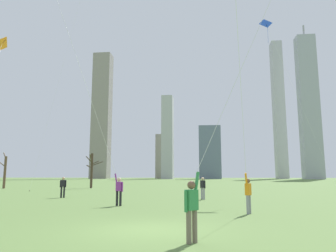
# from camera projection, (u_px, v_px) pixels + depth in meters

# --- Properties ---
(ground_plane) EXTENTS (400.00, 400.00, 0.00)m
(ground_plane) POSITION_uv_depth(u_px,v_px,m) (149.00, 230.00, 10.46)
(ground_plane) COLOR #5B7A3D
(kite_flyer_midfield_right_white) EXTENTS (6.10, 4.11, 13.99)m
(kite_flyer_midfield_right_white) POSITION_uv_depth(u_px,v_px,m) (236.00, 96.00, 9.83)
(kite_flyer_midfield_right_white) COLOR #726656
(kite_flyer_midfield_right_white) RESTS_ON ground
(kite_flyer_foreground_left_teal) EXTENTS (8.04, 1.58, 20.30)m
(kite_flyer_foreground_left_teal) POSITION_uv_depth(u_px,v_px,m) (102.00, 137.00, 19.46)
(kite_flyer_foreground_left_teal) COLOR black
(kite_flyer_foreground_left_teal) RESTS_ON ground
(kite_flyer_midfield_left_red) EXTENTS (2.00, 9.84, 14.56)m
(kite_flyer_midfield_left_red) POSITION_uv_depth(u_px,v_px,m) (245.00, 147.00, 13.79)
(kite_flyer_midfield_left_red) COLOR gray
(kite_flyer_midfield_left_red) RESTS_ON ground
(bystander_far_off_by_trees) EXTENTS (0.39, 0.38, 1.62)m
(bystander_far_off_by_trees) POSITION_uv_depth(u_px,v_px,m) (203.00, 187.00, 23.45)
(bystander_far_off_by_trees) COLOR gray
(bystander_far_off_by_trees) RESTS_ON ground
(bystander_strolling_midfield) EXTENTS (0.51, 0.25, 1.62)m
(bystander_strolling_midfield) POSITION_uv_depth(u_px,v_px,m) (63.00, 186.00, 25.32)
(bystander_strolling_midfield) COLOR black
(bystander_strolling_midfield) RESTS_ON ground
(distant_kite_high_overhead_blue) EXTENTS (7.15, 2.72, 16.80)m
(distant_kite_high_overhead_blue) POSITION_uv_depth(u_px,v_px,m) (270.00, 34.00, 30.66)
(distant_kite_high_overhead_blue) COLOR blue
(distant_kite_high_overhead_blue) RESTS_ON ground
(bare_tree_rightmost) EXTENTS (2.83, 2.56, 4.76)m
(bare_tree_rightmost) POSITION_uv_depth(u_px,v_px,m) (92.00, 169.00, 43.95)
(bare_tree_rightmost) COLOR #423326
(bare_tree_rightmost) RESTS_ON ground
(bare_tree_far_right_edge) EXTENTS (1.00, 1.53, 4.86)m
(bare_tree_far_right_edge) POSITION_uv_depth(u_px,v_px,m) (5.00, 171.00, 43.02)
(bare_tree_far_right_edge) COLOR brown
(bare_tree_far_right_edge) RESTS_ON ground
(skyline_wide_slab) EXTENTS (5.13, 7.73, 38.38)m
(skyline_wide_slab) POSITION_uv_depth(u_px,v_px,m) (168.00, 137.00, 148.37)
(skyline_wide_slab) COLOR #B2B2B7
(skyline_wide_slab) RESTS_ON ground
(skyline_mid_tower_left) EXTENTS (8.69, 7.15, 63.16)m
(skyline_mid_tower_left) POSITION_uv_depth(u_px,v_px,m) (102.00, 115.00, 159.96)
(skyline_mid_tower_left) COLOR gray
(skyline_mid_tower_left) RESTS_ON ground
(skyline_mid_tower_right) EXTENTS (10.04, 7.09, 24.51)m
(skyline_mid_tower_right) POSITION_uv_depth(u_px,v_px,m) (210.00, 152.00, 148.55)
(skyline_mid_tower_right) COLOR slate
(skyline_mid_tower_right) RESTS_ON ground
(skyline_slender_spire) EXTENTS (7.91, 5.91, 69.24)m
(skyline_slender_spire) POSITION_uv_depth(u_px,v_px,m) (309.00, 105.00, 139.83)
(skyline_slender_spire) COLOR #9EA3AD
(skyline_slender_spire) RESTS_ON ground
(skyline_short_annex) EXTENTS (5.10, 6.46, 69.27)m
(skyline_short_annex) POSITION_uv_depth(u_px,v_px,m) (279.00, 109.00, 159.62)
(skyline_short_annex) COLOR #B2B2B7
(skyline_short_annex) RESTS_ON ground
(skyline_tall_tower) EXTENTS (6.73, 5.92, 22.43)m
(skyline_tall_tower) POSITION_uv_depth(u_px,v_px,m) (163.00, 156.00, 163.58)
(skyline_tall_tower) COLOR gray
(skyline_tall_tower) RESTS_ON ground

